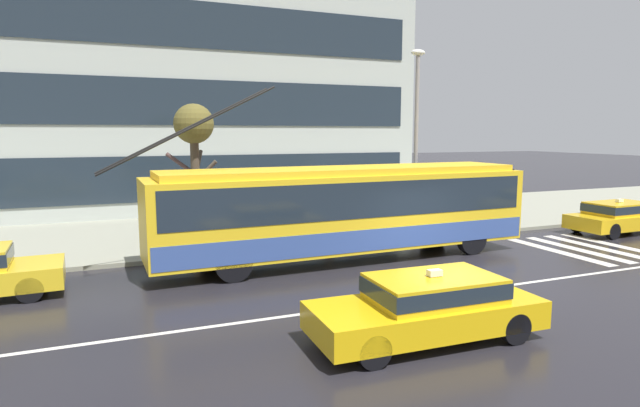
{
  "coord_description": "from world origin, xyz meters",
  "views": [
    {
      "loc": [
        -8.76,
        -11.74,
        4.03
      ],
      "look_at": [
        -2.59,
        3.43,
        1.8
      ],
      "focal_mm": 29.21,
      "sensor_mm": 36.0,
      "label": 1
    }
  ],
  "objects_px": {
    "street_tree_bare": "(194,132)",
    "pedestrian_walking_past": "(199,195)",
    "pedestrian_at_shelter": "(215,199)",
    "trolleybus": "(346,209)",
    "taxi_oncoming_near": "(429,305)",
    "taxi_ahead_of_bus": "(620,216)",
    "street_lamp": "(416,126)",
    "pedestrian_approaching_curb": "(329,211)"
  },
  "relations": [
    {
      "from": "street_lamp",
      "to": "street_tree_bare",
      "type": "height_order",
      "value": "street_lamp"
    },
    {
      "from": "trolleybus",
      "to": "pedestrian_approaching_curb",
      "type": "xyz_separation_m",
      "value": [
        0.66,
        2.92,
        -0.52
      ]
    },
    {
      "from": "taxi_oncoming_near",
      "to": "pedestrian_walking_past",
      "type": "relative_size",
      "value": 2.41
    },
    {
      "from": "trolleybus",
      "to": "street_tree_bare",
      "type": "bearing_deg",
      "value": 133.73
    },
    {
      "from": "trolleybus",
      "to": "taxi_ahead_of_bus",
      "type": "relative_size",
      "value": 2.93
    },
    {
      "from": "pedestrian_at_shelter",
      "to": "pedestrian_approaching_curb",
      "type": "distance_m",
      "value": 4.24
    },
    {
      "from": "trolleybus",
      "to": "taxi_oncoming_near",
      "type": "bearing_deg",
      "value": -101.0
    },
    {
      "from": "pedestrian_approaching_curb",
      "to": "street_lamp",
      "type": "height_order",
      "value": "street_lamp"
    },
    {
      "from": "taxi_oncoming_near",
      "to": "trolleybus",
      "type": "bearing_deg",
      "value": 79.0
    },
    {
      "from": "taxi_ahead_of_bus",
      "to": "pedestrian_at_shelter",
      "type": "relative_size",
      "value": 2.41
    },
    {
      "from": "street_lamp",
      "to": "trolleybus",
      "type": "bearing_deg",
      "value": -147.61
    },
    {
      "from": "taxi_ahead_of_bus",
      "to": "street_tree_bare",
      "type": "distance_m",
      "value": 17.15
    },
    {
      "from": "street_tree_bare",
      "to": "pedestrian_walking_past",
      "type": "bearing_deg",
      "value": 67.95
    },
    {
      "from": "taxi_oncoming_near",
      "to": "pedestrian_approaching_curb",
      "type": "relative_size",
      "value": 2.82
    },
    {
      "from": "pedestrian_approaching_curb",
      "to": "street_lamp",
      "type": "relative_size",
      "value": 0.23
    },
    {
      "from": "trolleybus",
      "to": "street_tree_bare",
      "type": "distance_m",
      "value": 6.34
    },
    {
      "from": "pedestrian_at_shelter",
      "to": "street_tree_bare",
      "type": "distance_m",
      "value": 2.51
    },
    {
      "from": "pedestrian_at_shelter",
      "to": "street_tree_bare",
      "type": "relative_size",
      "value": 0.39
    },
    {
      "from": "taxi_ahead_of_bus",
      "to": "pedestrian_approaching_curb",
      "type": "xyz_separation_m",
      "value": [
        -11.52,
        3.1,
        0.4
      ]
    },
    {
      "from": "pedestrian_at_shelter",
      "to": "pedestrian_walking_past",
      "type": "bearing_deg",
      "value": 115.62
    },
    {
      "from": "taxi_ahead_of_bus",
      "to": "street_tree_bare",
      "type": "xyz_separation_m",
      "value": [
        -16.23,
        4.41,
        3.36
      ]
    },
    {
      "from": "trolleybus",
      "to": "pedestrian_at_shelter",
      "type": "xyz_separation_m",
      "value": [
        -3.45,
        3.77,
        0.05
      ]
    },
    {
      "from": "street_tree_bare",
      "to": "taxi_ahead_of_bus",
      "type": "bearing_deg",
      "value": -15.2
    },
    {
      "from": "pedestrian_approaching_curb",
      "to": "pedestrian_at_shelter",
      "type": "bearing_deg",
      "value": 168.25
    },
    {
      "from": "trolleybus",
      "to": "pedestrian_walking_past",
      "type": "distance_m",
      "value": 6.06
    },
    {
      "from": "street_tree_bare",
      "to": "trolleybus",
      "type": "bearing_deg",
      "value": -46.27
    },
    {
      "from": "pedestrian_approaching_curb",
      "to": "pedestrian_walking_past",
      "type": "distance_m",
      "value": 4.9
    },
    {
      "from": "trolleybus",
      "to": "taxi_oncoming_near",
      "type": "distance_m",
      "value": 6.77
    },
    {
      "from": "taxi_oncoming_near",
      "to": "street_tree_bare",
      "type": "distance_m",
      "value": 11.66
    },
    {
      "from": "pedestrian_at_shelter",
      "to": "street_lamp",
      "type": "relative_size",
      "value": 0.27
    },
    {
      "from": "trolleybus",
      "to": "pedestrian_walking_past",
      "type": "xyz_separation_m",
      "value": [
        -3.87,
        4.65,
        0.1
      ]
    },
    {
      "from": "trolleybus",
      "to": "pedestrian_walking_past",
      "type": "relative_size",
      "value": 7.04
    },
    {
      "from": "pedestrian_approaching_curb",
      "to": "street_lamp",
      "type": "distance_m",
      "value": 4.82
    },
    {
      "from": "taxi_ahead_of_bus",
      "to": "street_tree_bare",
      "type": "relative_size",
      "value": 0.93
    },
    {
      "from": "trolleybus",
      "to": "street_lamp",
      "type": "distance_m",
      "value": 5.72
    },
    {
      "from": "pedestrian_at_shelter",
      "to": "pedestrian_approaching_curb",
      "type": "xyz_separation_m",
      "value": [
        4.12,
        -0.86,
        -0.57
      ]
    },
    {
      "from": "street_lamp",
      "to": "pedestrian_walking_past",
      "type": "bearing_deg",
      "value": 166.57
    },
    {
      "from": "pedestrian_at_shelter",
      "to": "trolleybus",
      "type": "bearing_deg",
      "value": -47.54
    },
    {
      "from": "taxi_ahead_of_bus",
      "to": "pedestrian_approaching_curb",
      "type": "height_order",
      "value": "pedestrian_approaching_curb"
    },
    {
      "from": "taxi_ahead_of_bus",
      "to": "taxi_oncoming_near",
      "type": "height_order",
      "value": "same"
    },
    {
      "from": "taxi_oncoming_near",
      "to": "pedestrian_at_shelter",
      "type": "distance_m",
      "value": 10.62
    },
    {
      "from": "taxi_ahead_of_bus",
      "to": "street_lamp",
      "type": "bearing_deg",
      "value": 159.94
    }
  ]
}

